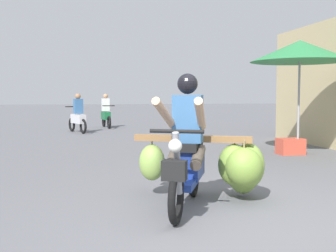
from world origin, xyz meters
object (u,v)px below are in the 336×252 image
object	(u,v)px
motorbike_distant_ahead_left	(78,117)
motorbike_main_loaded	(214,161)
market_umbrella_near_shop	(300,51)
motorbike_distant_ahead_right	(106,114)
produce_crate	(290,146)

from	to	relation	value
motorbike_distant_ahead_left	motorbike_main_loaded	bearing A→B (deg)	-80.63
market_umbrella_near_shop	motorbike_main_loaded	bearing A→B (deg)	-131.68
motorbike_main_loaded	motorbike_distant_ahead_right	world-z (taller)	motorbike_main_loaded
motorbike_distant_ahead_left	produce_crate	size ratio (longest dim) A/B	2.75
motorbike_main_loaded	market_umbrella_near_shop	xyz separation A→B (m)	(3.14, 3.53, 1.78)
motorbike_distant_ahead_right	motorbike_main_loaded	bearing A→B (deg)	-87.39
motorbike_distant_ahead_right	market_umbrella_near_shop	world-z (taller)	market_umbrella_near_shop
motorbike_distant_ahead_left	market_umbrella_near_shop	distance (m)	8.38
market_umbrella_near_shop	produce_crate	world-z (taller)	market_umbrella_near_shop
motorbike_distant_ahead_left	motorbike_distant_ahead_right	bearing A→B (deg)	62.17
motorbike_main_loaded	motorbike_distant_ahead_right	bearing A→B (deg)	92.61
motorbike_distant_ahead_left	produce_crate	bearing A→B (deg)	-54.18
market_umbrella_near_shop	produce_crate	distance (m)	2.12
motorbike_distant_ahead_right	produce_crate	distance (m)	9.36
market_umbrella_near_shop	produce_crate	bearing A→B (deg)	135.73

